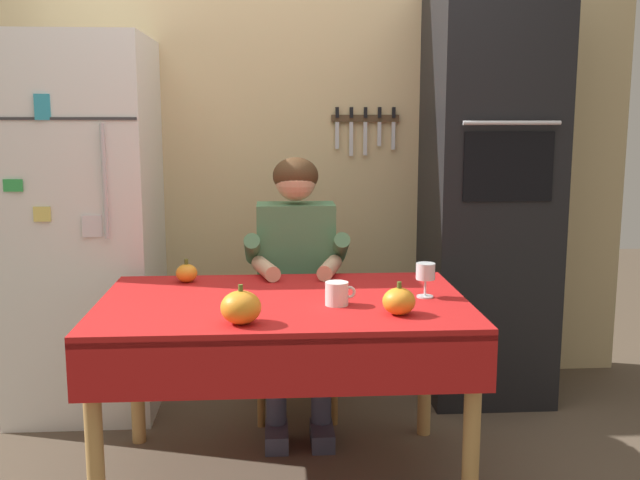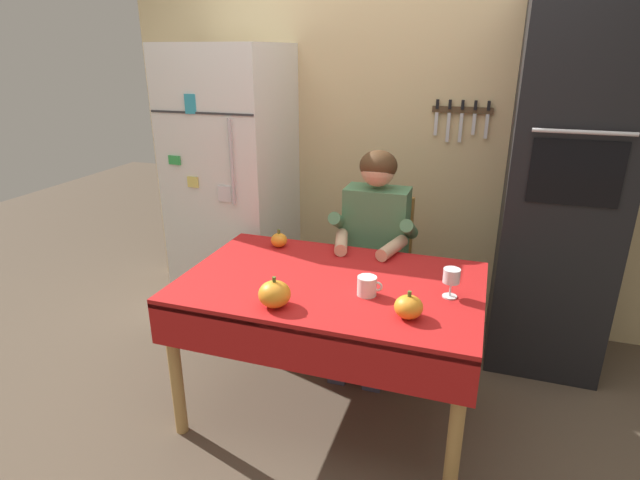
{
  "view_description": "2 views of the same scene",
  "coord_description": "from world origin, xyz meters",
  "px_view_note": "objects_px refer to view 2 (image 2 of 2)",
  "views": [
    {
      "loc": [
        -0.04,
        -2.65,
        1.44
      ],
      "look_at": [
        0.15,
        0.17,
        0.96
      ],
      "focal_mm": 41.58,
      "sensor_mm": 36.0,
      "label": 1
    },
    {
      "loc": [
        0.64,
        -1.98,
        1.76
      ],
      "look_at": [
        -0.1,
        0.23,
        0.88
      ],
      "focal_mm": 28.5,
      "sensor_mm": 36.0,
      "label": 2
    }
  ],
  "objects_px": {
    "dining_table": "(329,298)",
    "chair_behind_person": "(379,265)",
    "seated_person": "(373,241)",
    "coffee_mug": "(367,286)",
    "pumpkin_large": "(279,240)",
    "pumpkin_medium": "(409,307)",
    "wine_glass": "(451,277)",
    "refrigerator": "(234,187)",
    "wall_oven": "(564,188)",
    "pumpkin_small": "(275,294)"
  },
  "relations": [
    {
      "from": "chair_behind_person",
      "to": "coffee_mug",
      "type": "distance_m",
      "value": 0.92
    },
    {
      "from": "chair_behind_person",
      "to": "pumpkin_small",
      "type": "xyz_separation_m",
      "value": [
        -0.22,
        -1.1,
        0.29
      ]
    },
    {
      "from": "chair_behind_person",
      "to": "pumpkin_medium",
      "type": "xyz_separation_m",
      "value": [
        0.33,
        -1.01,
        0.28
      ]
    },
    {
      "from": "pumpkin_large",
      "to": "pumpkin_small",
      "type": "xyz_separation_m",
      "value": [
        0.25,
        -0.65,
        0.02
      ]
    },
    {
      "from": "pumpkin_small",
      "to": "chair_behind_person",
      "type": "bearing_deg",
      "value": 78.77
    },
    {
      "from": "refrigerator",
      "to": "chair_behind_person",
      "type": "relative_size",
      "value": 1.94
    },
    {
      "from": "wall_oven",
      "to": "pumpkin_small",
      "type": "xyz_separation_m",
      "value": [
        -1.2,
        -1.23,
        -0.25
      ]
    },
    {
      "from": "refrigerator",
      "to": "wine_glass",
      "type": "height_order",
      "value": "refrigerator"
    },
    {
      "from": "coffee_mug",
      "to": "wine_glass",
      "type": "xyz_separation_m",
      "value": [
        0.35,
        0.09,
        0.05
      ]
    },
    {
      "from": "seated_person",
      "to": "coffee_mug",
      "type": "bearing_deg",
      "value": -79.31
    },
    {
      "from": "dining_table",
      "to": "wall_oven",
      "type": "bearing_deg",
      "value": 41.31
    },
    {
      "from": "chair_behind_person",
      "to": "pumpkin_small",
      "type": "bearing_deg",
      "value": -101.23
    },
    {
      "from": "wall_oven",
      "to": "coffee_mug",
      "type": "height_order",
      "value": "wall_oven"
    },
    {
      "from": "seated_person",
      "to": "wine_glass",
      "type": "xyz_separation_m",
      "value": [
        0.48,
        -0.58,
        0.1
      ]
    },
    {
      "from": "seated_person",
      "to": "coffee_mug",
      "type": "xyz_separation_m",
      "value": [
        0.13,
        -0.68,
        0.05
      ]
    },
    {
      "from": "dining_table",
      "to": "pumpkin_medium",
      "type": "distance_m",
      "value": 0.48
    },
    {
      "from": "dining_table",
      "to": "chair_behind_person",
      "type": "xyz_separation_m",
      "value": [
        0.07,
        0.79,
        -0.14
      ]
    },
    {
      "from": "refrigerator",
      "to": "dining_table",
      "type": "bearing_deg",
      "value": -42.91
    },
    {
      "from": "chair_behind_person",
      "to": "pumpkin_large",
      "type": "distance_m",
      "value": 0.7
    },
    {
      "from": "coffee_mug",
      "to": "pumpkin_small",
      "type": "distance_m",
      "value": 0.42
    },
    {
      "from": "seated_person",
      "to": "wine_glass",
      "type": "bearing_deg",
      "value": -50.78
    },
    {
      "from": "wall_oven",
      "to": "pumpkin_large",
      "type": "relative_size",
      "value": 21.17
    },
    {
      "from": "wine_glass",
      "to": "pumpkin_medium",
      "type": "relative_size",
      "value": 1.14
    },
    {
      "from": "refrigerator",
      "to": "wall_oven",
      "type": "height_order",
      "value": "wall_oven"
    },
    {
      "from": "pumpkin_small",
      "to": "coffee_mug",
      "type": "bearing_deg",
      "value": 33.63
    },
    {
      "from": "wall_oven",
      "to": "dining_table",
      "type": "height_order",
      "value": "wall_oven"
    },
    {
      "from": "refrigerator",
      "to": "wine_glass",
      "type": "bearing_deg",
      "value": -29.98
    },
    {
      "from": "wine_glass",
      "to": "coffee_mug",
      "type": "bearing_deg",
      "value": -165.11
    },
    {
      "from": "chair_behind_person",
      "to": "wine_glass",
      "type": "bearing_deg",
      "value": -58.33
    },
    {
      "from": "wall_oven",
      "to": "wine_glass",
      "type": "height_order",
      "value": "wall_oven"
    },
    {
      "from": "seated_person",
      "to": "wine_glass",
      "type": "relative_size",
      "value": 9.29
    },
    {
      "from": "refrigerator",
      "to": "coffee_mug",
      "type": "bearing_deg",
      "value": -39.8
    },
    {
      "from": "refrigerator",
      "to": "pumpkin_small",
      "type": "height_order",
      "value": "refrigerator"
    },
    {
      "from": "refrigerator",
      "to": "seated_person",
      "type": "bearing_deg",
      "value": -15.31
    },
    {
      "from": "seated_person",
      "to": "wine_glass",
      "type": "distance_m",
      "value": 0.76
    },
    {
      "from": "wall_oven",
      "to": "pumpkin_medium",
      "type": "distance_m",
      "value": 1.34
    },
    {
      "from": "chair_behind_person",
      "to": "coffee_mug",
      "type": "bearing_deg",
      "value": -81.6
    },
    {
      "from": "dining_table",
      "to": "refrigerator",
      "type": "bearing_deg",
      "value": 137.09
    },
    {
      "from": "pumpkin_medium",
      "to": "pumpkin_small",
      "type": "distance_m",
      "value": 0.56
    },
    {
      "from": "dining_table",
      "to": "coffee_mug",
      "type": "height_order",
      "value": "coffee_mug"
    },
    {
      "from": "coffee_mug",
      "to": "pumpkin_large",
      "type": "bearing_deg",
      "value": 145.13
    },
    {
      "from": "coffee_mug",
      "to": "pumpkin_medium",
      "type": "distance_m",
      "value": 0.25
    },
    {
      "from": "seated_person",
      "to": "pumpkin_medium",
      "type": "relative_size",
      "value": 10.56
    },
    {
      "from": "dining_table",
      "to": "pumpkin_small",
      "type": "distance_m",
      "value": 0.37
    },
    {
      "from": "wall_oven",
      "to": "seated_person",
      "type": "relative_size",
      "value": 1.69
    },
    {
      "from": "wall_oven",
      "to": "wine_glass",
      "type": "distance_m",
      "value": 1.06
    },
    {
      "from": "pumpkin_medium",
      "to": "wine_glass",
      "type": "bearing_deg",
      "value": 59.21
    },
    {
      "from": "chair_behind_person",
      "to": "coffee_mug",
      "type": "xyz_separation_m",
      "value": [
        0.13,
        -0.87,
        0.27
      ]
    },
    {
      "from": "coffee_mug",
      "to": "pumpkin_medium",
      "type": "height_order",
      "value": "pumpkin_medium"
    },
    {
      "from": "seated_person",
      "to": "coffee_mug",
      "type": "relative_size",
      "value": 10.95
    }
  ]
}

